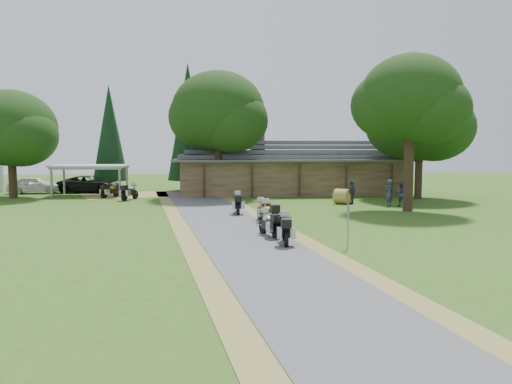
{
  "coord_description": "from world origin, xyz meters",
  "views": [
    {
      "loc": [
        -1.59,
        -21.83,
        4.11
      ],
      "look_at": [
        1.12,
        6.77,
        1.6
      ],
      "focal_mm": 35.0,
      "sensor_mm": 36.0,
      "label": 1
    }
  ],
  "objects": [
    {
      "name": "car_dark_suv",
      "position": [
        -12.66,
        25.81,
        1.19
      ],
      "size": [
        3.55,
        6.52,
        2.37
      ],
      "primitive_type": "imported",
      "rotation": [
        0.0,
        0.0,
        1.42
      ],
      "color": "black",
      "rests_on": "ground"
    },
    {
      "name": "ground",
      "position": [
        0.0,
        0.0,
        0.0
      ],
      "size": [
        120.0,
        120.0,
        0.0
      ],
      "primitive_type": "plane",
      "color": "#315517",
      "rests_on": "ground"
    },
    {
      "name": "cedar_far",
      "position": [
        -11.39,
        29.19,
        5.21
      ],
      "size": [
        3.44,
        3.44,
        10.41
      ],
      "primitive_type": "cone",
      "color": "black",
      "rests_on": "ground"
    },
    {
      "name": "oak_driveway",
      "position": [
        11.43,
        9.7,
        6.0
      ],
      "size": [
        6.51,
        6.51,
        12.01
      ],
      "primitive_type": null,
      "color": "black",
      "rests_on": "ground"
    },
    {
      "name": "oak_lodge_right",
      "position": [
        15.55,
        17.59,
        5.28
      ],
      "size": [
        8.06,
        8.06,
        10.56
      ],
      "primitive_type": null,
      "color": "black",
      "rests_on": "ground"
    },
    {
      "name": "car_white_sedan",
      "position": [
        -17.46,
        25.3,
        0.99
      ],
      "size": [
        2.86,
        6.1,
        1.99
      ],
      "primitive_type": "imported",
      "rotation": [
        0.0,
        0.0,
        1.63
      ],
      "color": "white",
      "rests_on": "ground"
    },
    {
      "name": "hay_bale",
      "position": [
        8.27,
        14.26,
        0.56
      ],
      "size": [
        1.51,
        1.52,
        1.12
      ],
      "primitive_type": "cylinder",
      "rotation": [
        1.57,
        0.0,
        0.85
      ],
      "color": "olive",
      "rests_on": "ground"
    },
    {
      "name": "motorcycle_carport_a",
      "position": [
        -9.82,
        20.58,
        0.63
      ],
      "size": [
        1.51,
        1.87,
        1.26
      ],
      "primitive_type": null,
      "rotation": [
        0.0,
        0.0,
        1.0
      ],
      "color": "#C39104",
      "rests_on": "ground"
    },
    {
      "name": "motorcycle_row_e",
      "position": [
        0.22,
        9.44,
        0.69
      ],
      "size": [
        0.71,
        2.04,
        1.38
      ],
      "primitive_type": null,
      "rotation": [
        0.0,
        0.0,
        1.54
      ],
      "color": "black",
      "rests_on": "ground"
    },
    {
      "name": "lodge",
      "position": [
        6.0,
        24.0,
        2.45
      ],
      "size": [
        21.4,
        9.4,
        4.9
      ],
      "primitive_type": null,
      "color": "brown",
      "rests_on": "ground"
    },
    {
      "name": "oak_silo",
      "position": [
        -17.79,
        21.11,
        4.66
      ],
      "size": [
        7.38,
        7.38,
        9.33
      ],
      "primitive_type": null,
      "color": "black",
      "rests_on": "ground"
    },
    {
      "name": "sign_post",
      "position": [
        4.08,
        -2.04,
        0.91
      ],
      "size": [
        0.33,
        0.05,
        1.83
      ],
      "primitive_type": null,
      "color": "gray",
      "rests_on": "ground"
    },
    {
      "name": "motorcycle_row_b",
      "position": [
        1.2,
        1.06,
        0.64
      ],
      "size": [
        1.15,
        1.97,
        1.28
      ],
      "primitive_type": null,
      "rotation": [
        0.0,
        0.0,
        1.88
      ],
      "color": "#919398",
      "rests_on": "ground"
    },
    {
      "name": "motorcycle_row_d",
      "position": [
        1.41,
        5.83,
        0.65
      ],
      "size": [
        0.86,
        1.97,
        1.3
      ],
      "primitive_type": null,
      "rotation": [
        0.0,
        0.0,
        1.7
      ],
      "color": "#D04520",
      "rests_on": "ground"
    },
    {
      "name": "person_a",
      "position": [
        11.16,
        12.48,
        1.12
      ],
      "size": [
        0.78,
        0.76,
        2.23
      ],
      "primitive_type": "imported",
      "rotation": [
        0.0,
        0.0,
        3.84
      ],
      "color": "#323D59",
      "rests_on": "ground"
    },
    {
      "name": "motorcycle_row_c",
      "position": [
        1.55,
        3.97,
        0.71
      ],
      "size": [
        1.12,
        2.17,
        1.42
      ],
      "primitive_type": null,
      "rotation": [
        0.0,
        0.0,
        1.8
      ],
      "color": "orange",
      "rests_on": "ground"
    },
    {
      "name": "person_c",
      "position": [
        9.03,
        14.34,
        1.02
      ],
      "size": [
        0.68,
        0.72,
        2.04
      ],
      "primitive_type": "imported",
      "rotation": [
        0.0,
        0.0,
        4.08
      ],
      "color": "#323D59",
      "rests_on": "ground"
    },
    {
      "name": "cedar_near",
      "position": [
        -3.52,
        26.87,
        6.13
      ],
      "size": [
        4.05,
        4.05,
        12.27
      ],
      "primitive_type": "cone",
      "color": "black",
      "rests_on": "ground"
    },
    {
      "name": "motorcycle_row_a",
      "position": [
        1.67,
        -0.81,
        0.67
      ],
      "size": [
        0.82,
        2.02,
        1.34
      ],
      "primitive_type": null,
      "rotation": [
        0.0,
        0.0,
        1.48
      ],
      "color": "navy",
      "rests_on": "ground"
    },
    {
      "name": "motorcycle_carport_b",
      "position": [
        -7.9,
        18.63,
        0.69
      ],
      "size": [
        1.41,
        2.13,
        1.39
      ],
      "primitive_type": null,
      "rotation": [
        0.0,
        0.0,
        1.17
      ],
      "color": "gray",
      "rests_on": "ground"
    },
    {
      "name": "driveway",
      "position": [
        -0.5,
        4.0,
        0.0
      ],
      "size": [
        51.95,
        51.95,
        0.0
      ],
      "primitive_type": "plane",
      "rotation": [
        0.0,
        0.0,
        0.14
      ],
      "color": "#4A4A4D",
      "rests_on": "ground"
    },
    {
      "name": "carport",
      "position": [
        -11.84,
        22.67,
        1.34
      ],
      "size": [
        6.23,
        4.18,
        2.68
      ],
      "primitive_type": null,
      "rotation": [
        0.0,
        0.0,
        -0.01
      ],
      "color": "silver",
      "rests_on": "ground"
    },
    {
      "name": "person_b",
      "position": [
        12.08,
        12.46,
        1.03
      ],
      "size": [
        0.7,
        0.6,
        2.07
      ],
      "primitive_type": "imported",
      "rotation": [
        0.0,
        0.0,
        2.79
      ],
      "color": "#323D59",
      "rests_on": "ground"
    },
    {
      "name": "oak_lodge_left",
      "position": [
        -0.77,
        20.48,
        5.85
      ],
      "size": [
        7.84,
        7.84,
        11.7
      ],
      "primitive_type": null,
      "color": "black",
      "rests_on": "ground"
    }
  ]
}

